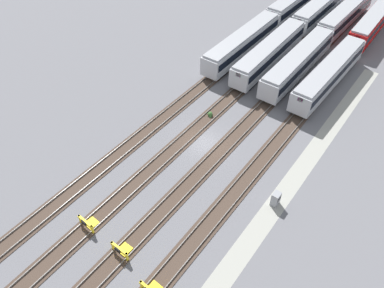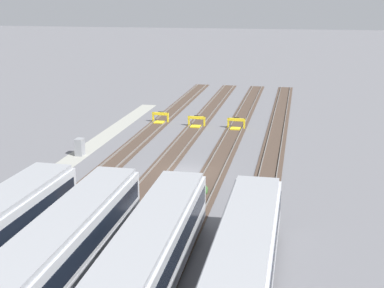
{
  "view_description": "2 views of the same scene",
  "coord_description": "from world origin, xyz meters",
  "px_view_note": "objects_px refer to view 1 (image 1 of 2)",
  "views": [
    {
      "loc": [
        -26.09,
        -17.66,
        30.73
      ],
      "look_at": [
        -2.48,
        0.0,
        1.8
      ],
      "focal_mm": 35.0,
      "sensor_mm": 36.0,
      "label": 1
    },
    {
      "loc": [
        41.69,
        8.96,
        14.39
      ],
      "look_at": [
        -2.48,
        0.0,
        1.8
      ],
      "focal_mm": 50.0,
      "sensor_mm": 36.0,
      "label": 2
    }
  ],
  "objects_px": {
    "subway_car_front_row_leftmost": "(321,7)",
    "subway_car_back_row_leftmost": "(269,53)",
    "subway_car_front_row_rightmost": "(374,21)",
    "subway_car_front_row_right_inner": "(297,1)",
    "weed_clump": "(210,114)",
    "subway_car_back_row_centre": "(298,63)",
    "bumper_stop_middle_track": "(88,223)",
    "bumper_stop_near_inner_track": "(122,250)",
    "subway_car_front_row_left_inner": "(346,14)",
    "electrical_cabinet": "(276,199)",
    "subway_car_back_row_rightmost": "(242,43)",
    "subway_car_front_row_centre": "(329,74)"
  },
  "relations": [
    {
      "from": "subway_car_front_row_centre",
      "to": "subway_car_front_row_rightmost",
      "type": "bearing_deg",
      "value": 0.1
    },
    {
      "from": "subway_car_back_row_leftmost",
      "to": "bumper_stop_near_inner_track",
      "type": "relative_size",
      "value": 9.0
    },
    {
      "from": "electrical_cabinet",
      "to": "subway_car_back_row_leftmost",
      "type": "bearing_deg",
      "value": 30.14
    },
    {
      "from": "subway_car_front_row_right_inner",
      "to": "subway_car_front_row_leftmost",
      "type": "bearing_deg",
      "value": -87.56
    },
    {
      "from": "subway_car_front_row_right_inner",
      "to": "subway_car_back_row_rightmost",
      "type": "bearing_deg",
      "value": 179.83
    },
    {
      "from": "weed_clump",
      "to": "subway_car_front_row_leftmost",
      "type": "bearing_deg",
      "value": -0.12
    },
    {
      "from": "subway_car_back_row_centre",
      "to": "subway_car_front_row_rightmost",
      "type": "bearing_deg",
      "value": -13.34
    },
    {
      "from": "subway_car_front_row_leftmost",
      "to": "subway_car_front_row_left_inner",
      "type": "bearing_deg",
      "value": -91.38
    },
    {
      "from": "subway_car_back_row_leftmost",
      "to": "weed_clump",
      "type": "height_order",
      "value": "subway_car_back_row_leftmost"
    },
    {
      "from": "subway_car_front_row_rightmost",
      "to": "bumper_stop_near_inner_track",
      "type": "distance_m",
      "value": 54.77
    },
    {
      "from": "subway_car_front_row_right_inner",
      "to": "bumper_stop_near_inner_track",
      "type": "relative_size",
      "value": 9.01
    },
    {
      "from": "subway_car_back_row_leftmost",
      "to": "weed_clump",
      "type": "relative_size",
      "value": 19.61
    },
    {
      "from": "subway_car_front_row_rightmost",
      "to": "subway_car_back_row_leftmost",
      "type": "relative_size",
      "value": 1.0
    },
    {
      "from": "bumper_stop_middle_track",
      "to": "subway_car_front_row_right_inner",
      "type": "bearing_deg",
      "value": 4.77
    },
    {
      "from": "subway_car_front_row_left_inner",
      "to": "bumper_stop_middle_track",
      "type": "relative_size",
      "value": 8.99
    },
    {
      "from": "subway_car_front_row_right_inner",
      "to": "subway_car_back_row_leftmost",
      "type": "bearing_deg",
      "value": -166.3
    },
    {
      "from": "subway_car_back_row_leftmost",
      "to": "subway_car_back_row_centre",
      "type": "distance_m",
      "value": 4.5
    },
    {
      "from": "subway_car_front_row_leftmost",
      "to": "bumper_stop_near_inner_track",
      "type": "distance_m",
      "value": 54.46
    },
    {
      "from": "subway_car_front_row_right_inner",
      "to": "bumper_stop_near_inner_track",
      "type": "distance_m",
      "value": 54.83
    },
    {
      "from": "subway_car_front_row_rightmost",
      "to": "subway_car_front_row_right_inner",
      "type": "bearing_deg",
      "value": 92.11
    },
    {
      "from": "subway_car_front_row_leftmost",
      "to": "weed_clump",
      "type": "bearing_deg",
      "value": 179.88
    },
    {
      "from": "subway_car_front_row_rightmost",
      "to": "subway_car_back_row_rightmost",
      "type": "xyz_separation_m",
      "value": [
        -19.14,
        13.64,
        0.0
      ]
    },
    {
      "from": "subway_car_back_row_leftmost",
      "to": "bumper_stop_near_inner_track",
      "type": "bearing_deg",
      "value": -172.78
    },
    {
      "from": "bumper_stop_near_inner_track",
      "to": "subway_car_front_row_centre",
      "type": "bearing_deg",
      "value": -7.38
    },
    {
      "from": "subway_car_back_row_centre",
      "to": "electrical_cabinet",
      "type": "bearing_deg",
      "value": -159.25
    },
    {
      "from": "subway_car_front_row_left_inner",
      "to": "subway_car_front_row_right_inner",
      "type": "xyz_separation_m",
      "value": [
        -0.08,
        8.97,
        0.0
      ]
    },
    {
      "from": "subway_car_front_row_left_inner",
      "to": "electrical_cabinet",
      "type": "height_order",
      "value": "subway_car_front_row_left_inner"
    },
    {
      "from": "subway_car_front_row_rightmost",
      "to": "electrical_cabinet",
      "type": "bearing_deg",
      "value": -174.61
    },
    {
      "from": "subway_car_back_row_leftmost",
      "to": "subway_car_back_row_centre",
      "type": "bearing_deg",
      "value": -90.0
    },
    {
      "from": "subway_car_front_row_leftmost",
      "to": "subway_car_front_row_right_inner",
      "type": "distance_m",
      "value": 4.51
    },
    {
      "from": "subway_car_front_row_leftmost",
      "to": "subway_car_front_row_right_inner",
      "type": "height_order",
      "value": "same"
    },
    {
      "from": "subway_car_front_row_right_inner",
      "to": "electrical_cabinet",
      "type": "height_order",
      "value": "subway_car_front_row_right_inner"
    },
    {
      "from": "subway_car_front_row_centre",
      "to": "subway_car_front_row_right_inner",
      "type": "distance_m",
      "value": 23.08
    },
    {
      "from": "subway_car_front_row_rightmost",
      "to": "weed_clump",
      "type": "height_order",
      "value": "subway_car_front_row_rightmost"
    },
    {
      "from": "bumper_stop_near_inner_track",
      "to": "subway_car_front_row_leftmost",
      "type": "bearing_deg",
      "value": 4.77
    },
    {
      "from": "subway_car_front_row_right_inner",
      "to": "bumper_stop_middle_track",
      "type": "height_order",
      "value": "subway_car_front_row_right_inner"
    },
    {
      "from": "bumper_stop_near_inner_track",
      "to": "weed_clump",
      "type": "bearing_deg",
      "value": 12.62
    },
    {
      "from": "bumper_stop_near_inner_track",
      "to": "subway_car_back_row_centre",
      "type": "bearing_deg",
      "value": -0.03
    },
    {
      "from": "subway_car_front_row_rightmost",
      "to": "weed_clump",
      "type": "bearing_deg",
      "value": 164.96
    },
    {
      "from": "subway_car_front_row_leftmost",
      "to": "subway_car_back_row_rightmost",
      "type": "relative_size",
      "value": 1.0
    },
    {
      "from": "subway_car_front_row_leftmost",
      "to": "subway_car_front_row_left_inner",
      "type": "relative_size",
      "value": 1.0
    },
    {
      "from": "bumper_stop_middle_track",
      "to": "subway_car_front_row_rightmost",
      "type": "bearing_deg",
      "value": -9.47
    },
    {
      "from": "subway_car_back_row_leftmost",
      "to": "weed_clump",
      "type": "distance_m",
      "value": 15.02
    },
    {
      "from": "subway_car_front_row_leftmost",
      "to": "subway_car_back_row_leftmost",
      "type": "height_order",
      "value": "same"
    },
    {
      "from": "bumper_stop_middle_track",
      "to": "subway_car_back_row_leftmost",
      "type": "bearing_deg",
      "value": -0.07
    },
    {
      "from": "subway_car_front_row_centre",
      "to": "weed_clump",
      "type": "height_order",
      "value": "subway_car_front_row_centre"
    },
    {
      "from": "subway_car_front_row_centre",
      "to": "subway_car_front_row_left_inner",
      "type": "bearing_deg",
      "value": 13.93
    },
    {
      "from": "subway_car_back_row_leftmost",
      "to": "subway_car_front_row_right_inner",
      "type": "bearing_deg",
      "value": 13.7
    },
    {
      "from": "subway_car_front_row_leftmost",
      "to": "bumper_stop_middle_track",
      "type": "xyz_separation_m",
      "value": [
        -54.13,
        0.01,
        -1.53
      ]
    },
    {
      "from": "subway_car_front_row_rightmost",
      "to": "subway_car_back_row_leftmost",
      "type": "height_order",
      "value": "same"
    }
  ]
}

